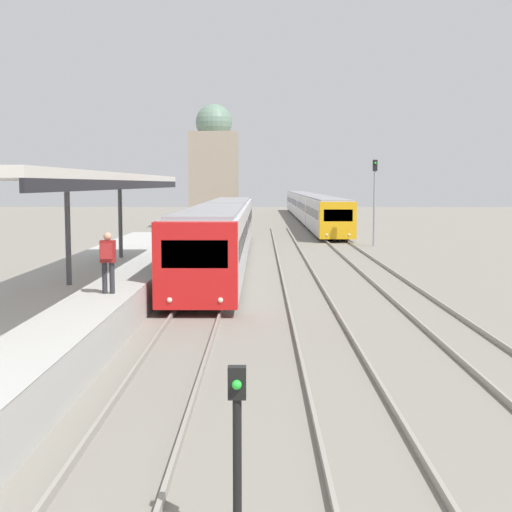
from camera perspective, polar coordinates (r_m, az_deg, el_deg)
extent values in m
cube|color=beige|center=(21.51, -14.93, 6.12)|extent=(4.00, 19.48, 0.20)
cube|color=black|center=(21.08, -9.74, 5.65)|extent=(0.08, 19.48, 0.24)
cylinder|color=#47474C|center=(21.56, -14.82, 1.79)|extent=(0.16, 0.16, 3.06)
cylinder|color=#47474C|center=(29.14, -10.80, 2.87)|extent=(0.16, 0.16, 3.06)
cylinder|color=#2D2D33|center=(19.71, -12.01, -1.73)|extent=(0.14, 0.14, 0.85)
cylinder|color=#2D2D33|center=(19.67, -11.44, -1.74)|extent=(0.14, 0.14, 0.85)
cube|color=maroon|center=(19.61, -11.77, 0.37)|extent=(0.40, 0.22, 0.60)
sphere|color=tan|center=(19.57, -11.80, 1.54)|extent=(0.22, 0.22, 0.22)
cube|color=#B22828|center=(19.41, -11.90, 0.37)|extent=(0.30, 0.18, 0.40)
cube|color=red|center=(21.40, -4.84, -0.74)|extent=(2.52, 0.70, 2.60)
cube|color=black|center=(21.04, -4.93, 0.15)|extent=(1.97, 0.04, 0.83)
sphere|color=#EFEACC|center=(21.29, -6.93, -3.52)|extent=(0.16, 0.16, 0.16)
sphere|color=#EFEACC|center=(21.15, -2.86, -3.54)|extent=(0.16, 0.16, 0.16)
cube|color=silver|center=(29.64, -3.38, 1.09)|extent=(2.52, 15.89, 2.60)
cube|color=gray|center=(29.56, -3.40, 3.72)|extent=(2.22, 15.58, 0.12)
cube|color=black|center=(29.62, -3.38, 1.64)|extent=(2.54, 14.62, 0.68)
cylinder|color=black|center=(24.77, -6.63, -2.72)|extent=(0.12, 0.70, 0.70)
cylinder|color=black|center=(24.60, -1.66, -2.74)|extent=(0.12, 0.70, 0.70)
cylinder|color=black|center=(34.96, -4.57, -0.21)|extent=(0.12, 0.70, 0.70)
cylinder|color=black|center=(34.84, -1.05, -0.21)|extent=(0.12, 0.70, 0.70)
cube|color=silver|center=(45.82, -2.05, 2.76)|extent=(2.52, 15.89, 2.60)
cube|color=gray|center=(45.77, -2.05, 4.46)|extent=(2.22, 15.58, 0.12)
cube|color=black|center=(45.81, -2.05, 3.12)|extent=(2.54, 14.62, 0.68)
cylinder|color=black|center=(40.83, -3.85, 0.66)|extent=(0.12, 0.70, 0.70)
cylinder|color=black|center=(40.73, -0.84, 0.66)|extent=(0.12, 0.70, 0.70)
cylinder|color=black|center=(51.10, -2.99, 1.70)|extent=(0.12, 0.70, 0.70)
cylinder|color=black|center=(51.02, -0.59, 1.70)|extent=(0.12, 0.70, 0.70)
cube|color=gold|center=(48.60, 6.55, 2.85)|extent=(2.50, 0.70, 2.51)
cube|color=black|center=(48.26, 6.59, 3.24)|extent=(1.95, 0.04, 0.80)
sphere|color=#EFEACC|center=(48.25, 5.69, 1.70)|extent=(0.16, 0.16, 0.16)
sphere|color=#EFEACC|center=(48.41, 7.46, 1.69)|extent=(0.16, 0.16, 0.16)
cube|color=silver|center=(56.21, 5.72, 3.25)|extent=(2.50, 14.61, 2.51)
cube|color=gray|center=(56.17, 5.73, 4.59)|extent=(2.20, 14.32, 0.12)
cube|color=black|center=(56.20, 5.72, 3.53)|extent=(2.52, 13.44, 0.65)
cylinder|color=black|center=(51.46, 5.01, 1.71)|extent=(0.12, 0.70, 0.70)
cylinder|color=black|center=(51.68, 7.36, 1.70)|extent=(0.12, 0.70, 0.70)
cylinder|color=black|center=(60.91, 4.30, 2.35)|extent=(0.12, 0.70, 0.70)
cylinder|color=black|center=(61.09, 6.29, 2.34)|extent=(0.12, 0.70, 0.70)
cube|color=silver|center=(71.10, 4.60, 3.79)|extent=(2.50, 14.61, 2.51)
cube|color=gray|center=(71.07, 4.61, 4.85)|extent=(2.20, 14.32, 0.12)
cube|color=black|center=(71.10, 4.61, 4.01)|extent=(2.52, 13.44, 0.65)
cylinder|color=black|center=(66.35, 3.98, 2.64)|extent=(0.12, 0.70, 0.70)
cylinder|color=black|center=(66.52, 5.81, 2.63)|extent=(0.12, 0.70, 0.70)
cylinder|color=black|center=(75.82, 3.53, 3.03)|extent=(0.12, 0.70, 0.70)
cylinder|color=black|center=(75.97, 5.14, 3.03)|extent=(0.12, 0.70, 0.70)
cube|color=silver|center=(86.02, 3.88, 4.14)|extent=(2.50, 14.61, 2.51)
cube|color=gray|center=(85.99, 3.88, 5.02)|extent=(2.20, 14.32, 0.12)
cube|color=black|center=(86.01, 3.88, 4.33)|extent=(2.52, 13.44, 0.65)
cylinder|color=black|center=(81.27, 3.32, 3.22)|extent=(0.12, 0.70, 0.70)
cylinder|color=black|center=(81.40, 4.82, 3.21)|extent=(0.12, 0.70, 0.70)
cylinder|color=black|center=(90.74, 3.02, 3.49)|extent=(0.12, 0.70, 0.70)
cylinder|color=black|center=(90.87, 4.36, 3.49)|extent=(0.12, 0.70, 0.70)
cube|color=silver|center=(100.95, 3.36, 4.39)|extent=(2.50, 14.61, 2.51)
cube|color=gray|center=(100.93, 3.37, 5.14)|extent=(2.20, 14.32, 0.12)
cube|color=black|center=(100.94, 3.36, 4.55)|extent=(2.52, 13.44, 0.65)
cylinder|color=black|center=(96.20, 2.87, 3.62)|extent=(0.12, 0.70, 0.70)
cylinder|color=black|center=(96.31, 4.14, 3.62)|extent=(0.12, 0.70, 0.70)
cylinder|color=black|center=(105.68, 2.65, 3.82)|extent=(0.12, 0.70, 0.70)
cylinder|color=black|center=(105.78, 3.80, 3.81)|extent=(0.12, 0.70, 0.70)
cylinder|color=black|center=(8.23, -1.51, -16.88)|extent=(0.10, 0.10, 1.66)
cube|color=black|center=(7.89, -1.53, -10.09)|extent=(0.20, 0.14, 0.36)
sphere|color=green|center=(7.81, -1.55, -10.27)|extent=(0.11, 0.11, 0.11)
cylinder|color=gray|center=(46.20, 9.45, 4.18)|extent=(0.14, 0.14, 5.51)
cube|color=black|center=(46.20, 9.50, 7.17)|extent=(0.28, 0.20, 0.70)
sphere|color=green|center=(46.08, 9.53, 7.34)|extent=(0.14, 0.14, 0.14)
cube|color=gray|center=(63.77, -3.36, 6.02)|extent=(4.18, 4.18, 8.51)
sphere|color=slate|center=(63.99, -3.39, 10.63)|extent=(3.22, 3.22, 3.22)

